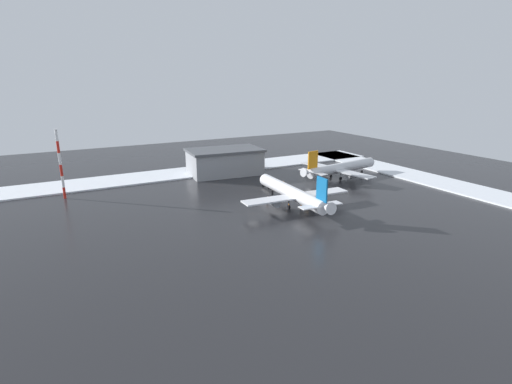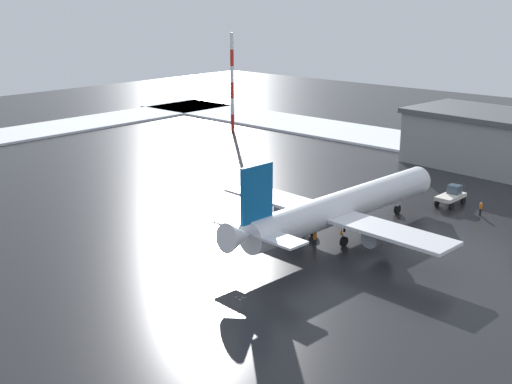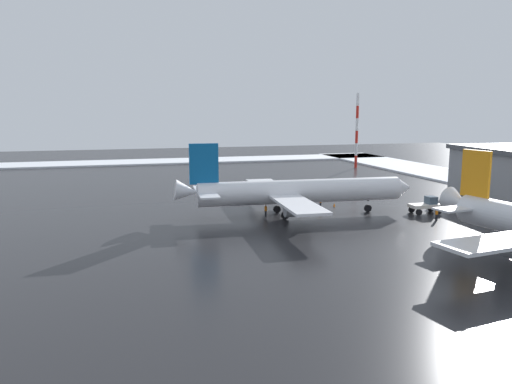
{
  "view_description": "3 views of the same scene",
  "coord_description": "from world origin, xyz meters",
  "views": [
    {
      "loc": [
        43.86,
        81.69,
        32.44
      ],
      "look_at": [
        -2.47,
        -3.05,
        4.66
      ],
      "focal_mm": 28.0,
      "sensor_mm": 36.0,
      "label": 1
    },
    {
      "loc": [
        -50.66,
        54.85,
        25.38
      ],
      "look_at": [
        -3.84,
        3.46,
        4.52
      ],
      "focal_mm": 45.0,
      "sensor_mm": 36.0,
      "label": 2
    },
    {
      "loc": [
        -78.75,
        23.25,
        15.15
      ],
      "look_at": [
        -5.67,
        2.76,
        2.54
      ],
      "focal_mm": 35.0,
      "sensor_mm": 36.0,
      "label": 3
    }
  ],
  "objects": [
    {
      "name": "airplane_parked_starboard",
      "position": [
        -43.14,
        -18.75,
        3.47
      ],
      "size": [
        35.3,
        29.42,
        10.49
      ],
      "rotation": [
        0.0,
        0.0,
        3.28
      ],
      "color": "silver",
      "rests_on": "ground_plane"
    },
    {
      "name": "antenna_mast",
      "position": [
        39.59,
        -37.15,
        9.64
      ],
      "size": [
        0.7,
        0.7,
        19.27
      ],
      "color": "red",
      "rests_on": "ground_plane"
    },
    {
      "name": "traffic_cone_near_nose",
      "position": [
        -7.65,
        -9.53,
        0.28
      ],
      "size": [
        0.36,
        0.36,
        0.55
      ],
      "primitive_type": "cone",
      "color": "orange",
      "rests_on": "ground_plane"
    },
    {
      "name": "snow_bank_far",
      "position": [
        0.0,
        -50.0,
        0.22
      ],
      "size": [
        152.0,
        16.0,
        0.45
      ],
      "primitive_type": "cube",
      "color": "white",
      "rests_on": "ground_plane"
    },
    {
      "name": "ground_crew_by_nose_gear",
      "position": [
        -12.05,
        3.1,
        0.97
      ],
      "size": [
        0.36,
        0.36,
        1.71
      ],
      "rotation": [
        0.0,
        0.0,
        5.04
      ],
      "color": "black",
      "rests_on": "ground_plane"
    },
    {
      "name": "snow_bank_left",
      "position": [
        -67.0,
        0.0,
        0.22
      ],
      "size": [
        14.0,
        116.0,
        0.45
      ],
      "primitive_type": "cube",
      "color": "white",
      "rests_on": "ground_plane"
    },
    {
      "name": "traffic_cone_mid_line",
      "position": [
        -11.85,
        -2.15,
        0.28
      ],
      "size": [
        0.36,
        0.36,
        0.55
      ],
      "primitive_type": "cone",
      "color": "orange",
      "rests_on": "ground_plane"
    },
    {
      "name": "ground_crew_mid_apron",
      "position": [
        -20.77,
        -18.87,
        0.97
      ],
      "size": [
        0.36,
        0.36,
        1.71
      ],
      "rotation": [
        0.0,
        0.0,
        6.23
      ],
      "color": "black",
      "rests_on": "ground_plane"
    },
    {
      "name": "ground_plane",
      "position": [
        0.0,
        0.0,
        0.0
      ],
      "size": [
        240.0,
        240.0,
        0.0
      ],
      "primitive_type": "plane",
      "color": "#232326"
    },
    {
      "name": "pushback_tug",
      "position": [
        -16.18,
        -20.43,
        1.28
      ],
      "size": [
        2.4,
        4.65,
        2.5
      ],
      "rotation": [
        0.0,
        0.0,
        4.69
      ],
      "color": "silver",
      "rests_on": "ground_plane"
    },
    {
      "name": "cargo_hangar",
      "position": [
        -11.69,
        -42.52,
        4.44
      ],
      "size": [
        26.18,
        17.06,
        8.8
      ],
      "rotation": [
        0.0,
        0.0,
        -0.08
      ],
      "color": "gray",
      "rests_on": "ground_plane"
    },
    {
      "name": "airplane_parked_portside",
      "position": [
        -12.27,
        -1.27,
        3.49
      ],
      "size": [
        29.53,
        35.61,
        10.57
      ],
      "rotation": [
        0.0,
        0.0,
        4.66
      ],
      "color": "white",
      "rests_on": "ground_plane"
    },
    {
      "name": "ground_crew_near_tug",
      "position": [
        -8.14,
        -6.97,
        0.97
      ],
      "size": [
        0.36,
        0.36,
        1.71
      ],
      "rotation": [
        0.0,
        0.0,
        0.47
      ],
      "color": "black",
      "rests_on": "ground_plane"
    }
  ]
}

